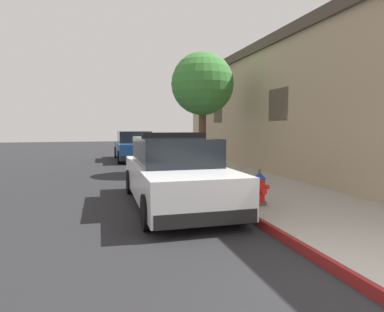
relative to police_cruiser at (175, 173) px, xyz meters
The scene contains 8 objects.
ground_plane 5.99m from the police_cruiser, 123.89° to the left, with size 32.07×60.00×0.20m, color #232326.
sidewalk_pavement 5.65m from the police_cruiser, 61.35° to the left, with size 3.06×60.00×0.15m, color #9E9991.
curb_painted_edge 5.10m from the police_cruiser, 77.17° to the left, with size 0.08×60.00×0.15m, color maroon.
storefront_building 8.41m from the police_cruiser, 20.38° to the left, with size 7.22×21.89×5.01m.
police_cruiser is the anchor object (origin of this frame).
parked_car_silver_ahead 10.92m from the police_cruiser, 89.26° to the left, with size 1.94×4.84×1.56m.
fire_hydrant 1.94m from the police_cruiser, 32.89° to the right, with size 0.44×0.40×0.76m.
street_tree 5.94m from the police_cruiser, 66.13° to the left, with size 2.37×2.37×4.46m.
Camera 1 is at (-2.82, -2.48, 1.82)m, focal length 31.71 mm.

